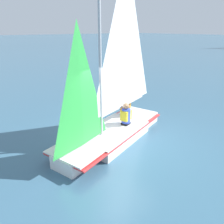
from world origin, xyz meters
TOP-DOWN VIEW (x-y plane):
  - ground_plane at (0.00, 0.00)m, footprint 260.00×260.00m
  - sailboat_main at (0.06, 0.02)m, footprint 4.77×2.71m
  - sailor_helm at (0.61, -0.01)m, footprint 0.40×0.37m
  - sailor_crew at (1.15, 0.62)m, footprint 0.40×0.37m

SIDE VIEW (x-z plane):
  - ground_plane at x=0.00m, z-range 0.00..0.00m
  - sailor_helm at x=0.61m, z-range 0.04..1.20m
  - sailor_crew at x=1.15m, z-range 0.05..1.21m
  - sailboat_main at x=0.06m, z-range -1.99..3.73m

